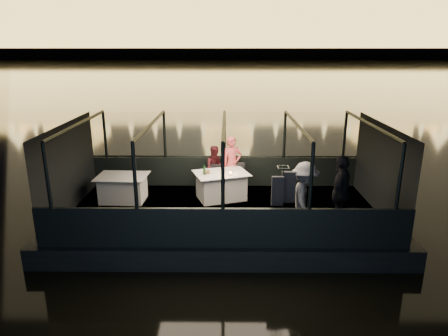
{
  "coord_description": "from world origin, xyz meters",
  "views": [
    {
      "loc": [
        0.1,
        -9.72,
        4.64
      ],
      "look_at": [
        0.0,
        0.4,
        1.55
      ],
      "focal_mm": 32.0,
      "sensor_mm": 36.0,
      "label": 1
    }
  ],
  "objects_px": {
    "chair_port_right": "(238,178)",
    "person_man_maroon": "(216,166)",
    "coat_stand": "(282,199)",
    "person_woman_coral": "(232,166)",
    "wine_bottle": "(204,169)",
    "chair_port_left": "(216,178)",
    "dining_table_central": "(221,186)",
    "passenger_stripe": "(304,199)",
    "dining_table_aft": "(123,187)",
    "passenger_dark": "(340,195)"
  },
  "relations": [
    {
      "from": "coat_stand",
      "to": "dining_table_central",
      "type": "bearing_deg",
      "value": 120.37
    },
    {
      "from": "chair_port_right",
      "to": "passenger_stripe",
      "type": "xyz_separation_m",
      "value": [
        1.41,
        -2.69,
        0.4
      ]
    },
    {
      "from": "dining_table_central",
      "to": "passenger_stripe",
      "type": "height_order",
      "value": "passenger_stripe"
    },
    {
      "from": "coat_stand",
      "to": "passenger_stripe",
      "type": "distance_m",
      "value": 0.55
    },
    {
      "from": "passenger_dark",
      "to": "coat_stand",
      "type": "bearing_deg",
      "value": -43.25
    },
    {
      "from": "chair_port_left",
      "to": "person_woman_coral",
      "type": "height_order",
      "value": "person_woman_coral"
    },
    {
      "from": "chair_port_right",
      "to": "person_man_maroon",
      "type": "xyz_separation_m",
      "value": [
        -0.67,
        0.26,
        0.3
      ]
    },
    {
      "from": "dining_table_central",
      "to": "person_man_maroon",
      "type": "distance_m",
      "value": 0.86
    },
    {
      "from": "dining_table_aft",
      "to": "person_woman_coral",
      "type": "xyz_separation_m",
      "value": [
        3.04,
        0.9,
        0.36
      ]
    },
    {
      "from": "coat_stand",
      "to": "person_woman_coral",
      "type": "xyz_separation_m",
      "value": [
        -1.07,
        3.08,
        -0.15
      ]
    },
    {
      "from": "dining_table_central",
      "to": "person_man_maroon",
      "type": "height_order",
      "value": "person_man_maroon"
    },
    {
      "from": "dining_table_central",
      "to": "chair_port_right",
      "type": "height_order",
      "value": "chair_port_right"
    },
    {
      "from": "dining_table_aft",
      "to": "person_man_maroon",
      "type": "xyz_separation_m",
      "value": [
        2.55,
        0.93,
        0.36
      ]
    },
    {
      "from": "chair_port_right",
      "to": "person_man_maroon",
      "type": "height_order",
      "value": "person_man_maroon"
    },
    {
      "from": "chair_port_left",
      "to": "chair_port_right",
      "type": "bearing_deg",
      "value": 9.94
    },
    {
      "from": "wine_bottle",
      "to": "chair_port_left",
      "type": "bearing_deg",
      "value": 64.92
    },
    {
      "from": "coat_stand",
      "to": "person_man_maroon",
      "type": "bearing_deg",
      "value": 116.63
    },
    {
      "from": "chair_port_left",
      "to": "person_woman_coral",
      "type": "relative_size",
      "value": 0.5
    },
    {
      "from": "chair_port_left",
      "to": "dining_table_central",
      "type": "bearing_deg",
      "value": -63.92
    },
    {
      "from": "person_woman_coral",
      "to": "person_man_maroon",
      "type": "xyz_separation_m",
      "value": [
        -0.49,
        0.03,
        0.0
      ]
    },
    {
      "from": "chair_port_left",
      "to": "passenger_dark",
      "type": "xyz_separation_m",
      "value": [
        2.94,
        -2.42,
        0.4
      ]
    },
    {
      "from": "dining_table_central",
      "to": "person_woman_coral",
      "type": "height_order",
      "value": "person_woman_coral"
    },
    {
      "from": "passenger_dark",
      "to": "person_woman_coral",
      "type": "bearing_deg",
      "value": -106.36
    },
    {
      "from": "passenger_dark",
      "to": "person_man_maroon",
      "type": "bearing_deg",
      "value": -101.52
    },
    {
      "from": "person_man_maroon",
      "to": "wine_bottle",
      "type": "height_order",
      "value": "person_man_maroon"
    },
    {
      "from": "coat_stand",
      "to": "person_woman_coral",
      "type": "distance_m",
      "value": 3.26
    },
    {
      "from": "chair_port_right",
      "to": "person_woman_coral",
      "type": "relative_size",
      "value": 0.53
    },
    {
      "from": "passenger_stripe",
      "to": "passenger_dark",
      "type": "distance_m",
      "value": 0.91
    },
    {
      "from": "chair_port_right",
      "to": "chair_port_left",
      "type": "bearing_deg",
      "value": -160.18
    },
    {
      "from": "person_man_maroon",
      "to": "passenger_dark",
      "type": "relative_size",
      "value": 0.74
    },
    {
      "from": "passenger_dark",
      "to": "dining_table_central",
      "type": "bearing_deg",
      "value": -94.17
    },
    {
      "from": "passenger_stripe",
      "to": "passenger_dark",
      "type": "xyz_separation_m",
      "value": [
        0.88,
        0.23,
        0.0
      ]
    },
    {
      "from": "person_woman_coral",
      "to": "passenger_dark",
      "type": "distance_m",
      "value": 3.65
    },
    {
      "from": "dining_table_central",
      "to": "person_man_maroon",
      "type": "xyz_separation_m",
      "value": [
        -0.18,
        0.76,
        0.36
      ]
    },
    {
      "from": "person_man_maroon",
      "to": "wine_bottle",
      "type": "bearing_deg",
      "value": -116.08
    },
    {
      "from": "dining_table_aft",
      "to": "person_woman_coral",
      "type": "height_order",
      "value": "person_woman_coral"
    },
    {
      "from": "chair_port_left",
      "to": "person_woman_coral",
      "type": "distance_m",
      "value": 0.62
    },
    {
      "from": "dining_table_aft",
      "to": "person_woman_coral",
      "type": "relative_size",
      "value": 0.84
    },
    {
      "from": "chair_port_left",
      "to": "dining_table_aft",
      "type": "bearing_deg",
      "value": -159.37
    },
    {
      "from": "person_man_maroon",
      "to": "passenger_dark",
      "type": "distance_m",
      "value": 4.02
    },
    {
      "from": "dining_table_aft",
      "to": "coat_stand",
      "type": "distance_m",
      "value": 4.68
    },
    {
      "from": "passenger_dark",
      "to": "wine_bottle",
      "type": "relative_size",
      "value": 6.37
    },
    {
      "from": "coat_stand",
      "to": "person_woman_coral",
      "type": "relative_size",
      "value": 1.03
    },
    {
      "from": "coat_stand",
      "to": "passenger_dark",
      "type": "bearing_deg",
      "value": 15.74
    },
    {
      "from": "chair_port_right",
      "to": "wine_bottle",
      "type": "distance_m",
      "value": 1.26
    },
    {
      "from": "person_man_maroon",
      "to": "wine_bottle",
      "type": "relative_size",
      "value": 4.71
    },
    {
      "from": "chair_port_right",
      "to": "dining_table_aft",
      "type": "bearing_deg",
      "value": -151.61
    },
    {
      "from": "dining_table_central",
      "to": "passenger_stripe",
      "type": "xyz_separation_m",
      "value": [
        1.9,
        -2.19,
        0.47
      ]
    },
    {
      "from": "dining_table_aft",
      "to": "passenger_dark",
      "type": "distance_m",
      "value": 5.81
    },
    {
      "from": "chair_port_left",
      "to": "coat_stand",
      "type": "xyz_separation_m",
      "value": [
        1.54,
        -2.82,
        0.45
      ]
    }
  ]
}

